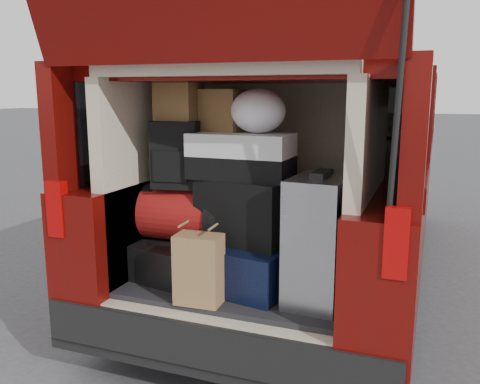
# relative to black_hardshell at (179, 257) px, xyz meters

# --- Properties ---
(ground) EXTENTS (80.00, 80.00, 0.00)m
(ground) POSITION_rel_black_hardshell_xyz_m (0.41, -0.16, -0.65)
(ground) COLOR #38383B
(ground) RESTS_ON ground
(minivan) EXTENTS (1.90, 5.35, 2.77)m
(minivan) POSITION_rel_black_hardshell_xyz_m (0.41, 1.69, 0.26)
(minivan) COLOR black
(minivan) RESTS_ON ground
(load_floor) EXTENTS (1.24, 1.05, 0.55)m
(load_floor) POSITION_rel_black_hardshell_xyz_m (0.41, 0.11, -0.38)
(load_floor) COLOR black
(load_floor) RESTS_ON ground
(black_hardshell) EXTENTS (0.48, 0.59, 0.21)m
(black_hardshell) POSITION_rel_black_hardshell_xyz_m (0.00, 0.00, 0.00)
(black_hardshell) COLOR black
(black_hardshell) RESTS_ON load_floor
(navy_hardshell) EXTENTS (0.57, 0.65, 0.25)m
(navy_hardshell) POSITION_rel_black_hardshell_xyz_m (0.48, -0.00, 0.02)
(navy_hardshell) COLOR black
(navy_hardshell) RESTS_ON load_floor
(silver_roller) EXTENTS (0.30, 0.45, 0.66)m
(silver_roller) POSITION_rel_black_hardshell_xyz_m (0.87, -0.09, 0.22)
(silver_roller) COLOR white
(silver_roller) RESTS_ON load_floor
(kraft_bag) EXTENTS (0.24, 0.16, 0.36)m
(kraft_bag) POSITION_rel_black_hardshell_xyz_m (0.30, -0.35, 0.08)
(kraft_bag) COLOR olive
(kraft_bag) RESTS_ON load_floor
(red_duffel) EXTENTS (0.51, 0.34, 0.33)m
(red_duffel) POSITION_rel_black_hardshell_xyz_m (0.05, 0.02, 0.27)
(red_duffel) COLOR maroon
(red_duffel) RESTS_ON black_hardshell
(black_soft_case) EXTENTS (0.54, 0.38, 0.36)m
(black_soft_case) POSITION_rel_black_hardshell_xyz_m (0.43, -0.02, 0.32)
(black_soft_case) COLOR black
(black_soft_case) RESTS_ON navy_hardshell
(backpack) EXTENTS (0.29, 0.21, 0.38)m
(backpack) POSITION_rel_black_hardshell_xyz_m (0.02, -0.03, 0.62)
(backpack) COLOR black
(backpack) RESTS_ON red_duffel
(twotone_duffel) EXTENTS (0.56, 0.30, 0.25)m
(twotone_duffel) POSITION_rel_black_hardshell_xyz_m (0.40, 0.00, 0.63)
(twotone_duffel) COLOR silver
(twotone_duffel) RESTS_ON black_soft_case
(grocery_sack_lower) EXTENTS (0.24, 0.20, 0.21)m
(grocery_sack_lower) POSITION_rel_black_hardshell_xyz_m (0.00, 0.03, 0.92)
(grocery_sack_lower) COLOR brown
(grocery_sack_lower) RESTS_ON backpack
(grocery_sack_upper) EXTENTS (0.27, 0.23, 0.24)m
(grocery_sack_upper) POSITION_rel_black_hardshell_xyz_m (0.26, 0.10, 0.87)
(grocery_sack_upper) COLOR brown
(grocery_sack_upper) RESTS_ON twotone_duffel
(plastic_bag_center) EXTENTS (0.33, 0.31, 0.24)m
(plastic_bag_center) POSITION_rel_black_hardshell_xyz_m (0.49, 0.03, 0.87)
(plastic_bag_center) COLOR white
(plastic_bag_center) RESTS_ON twotone_duffel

